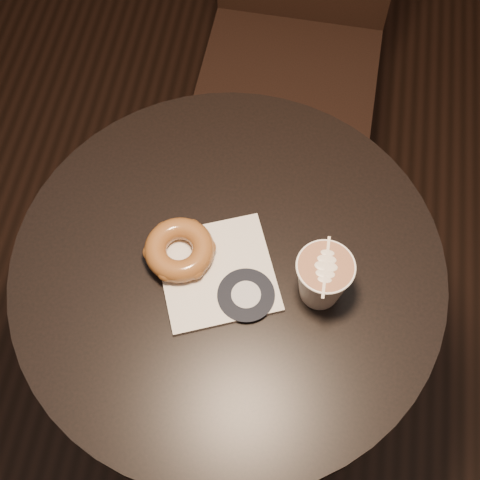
% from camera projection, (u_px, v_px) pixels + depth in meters
% --- Properties ---
extents(cafe_table, '(0.70, 0.70, 0.75)m').
position_uv_depth(cafe_table, '(230.00, 310.00, 1.24)').
color(cafe_table, black).
rests_on(cafe_table, ground).
extents(chair, '(0.43, 0.43, 1.05)m').
position_uv_depth(chair, '(298.00, 11.00, 1.54)').
color(chair, black).
rests_on(chair, ground).
extents(pastry_bag, '(0.23, 0.23, 0.01)m').
position_uv_depth(pastry_bag, '(217.00, 272.00, 1.06)').
color(pastry_bag, silver).
rests_on(pastry_bag, cafe_table).
extents(doughnut, '(0.11, 0.11, 0.04)m').
position_uv_depth(doughnut, '(179.00, 250.00, 1.05)').
color(doughnut, brown).
rests_on(doughnut, pastry_bag).
extents(latte_cup, '(0.09, 0.09, 0.10)m').
position_uv_depth(latte_cup, '(322.00, 279.00, 1.00)').
color(latte_cup, white).
rests_on(latte_cup, cafe_table).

